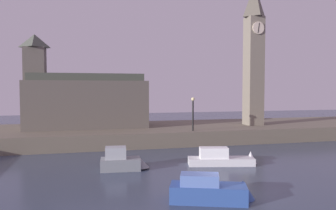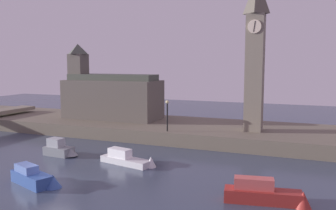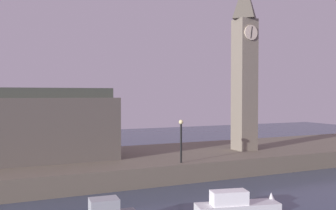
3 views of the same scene
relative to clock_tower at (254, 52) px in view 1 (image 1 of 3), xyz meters
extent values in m
plane|color=#384256|center=(-11.56, -18.59, -10.03)|extent=(120.00, 120.00, 0.00)
cube|color=#6B6051|center=(-11.56, 1.41, -9.28)|extent=(70.00, 12.00, 1.50)
cube|color=slate|center=(0.00, 0.00, -2.25)|extent=(1.85, 1.85, 12.56)
cylinder|color=beige|center=(0.00, -0.98, 2.63)|extent=(1.41, 0.12, 1.41)
cube|color=black|center=(0.00, -1.05, 2.63)|extent=(0.21, 0.04, 1.12)
pyramid|color=#554E43|center=(0.00, 0.00, 5.97)|extent=(2.04, 2.04, 3.89)
cube|color=#5B544C|center=(-18.97, 2.22, -5.98)|extent=(12.82, 5.40, 5.10)
cube|color=#5B544C|center=(-24.32, 2.22, -4.23)|extent=(2.11, 2.11, 8.60)
pyramid|color=#474C42|center=(-24.32, 2.22, 0.77)|extent=(2.32, 2.32, 1.40)
cube|color=#42473D|center=(-18.97, 2.22, -3.03)|extent=(12.18, 3.24, 0.80)
cylinder|color=black|center=(-8.66, -3.68, -7.02)|extent=(0.16, 0.16, 3.02)
sphere|color=#F2E099|center=(-8.66, -3.68, -5.33)|extent=(0.36, 0.36, 0.36)
cube|color=gray|center=(-16.72, -11.83, -9.62)|extent=(2.88, 1.71, 0.82)
cube|color=#A8ADB2|center=(-17.05, -11.83, -8.79)|extent=(1.52, 1.15, 0.83)
cone|color=gray|center=(-15.34, -11.83, -9.58)|extent=(1.44, 1.44, 0.69)
cube|color=silver|center=(-9.21, -12.14, -9.75)|extent=(5.08, 2.37, 0.56)
cube|color=white|center=(-9.80, -12.14, -9.07)|extent=(2.24, 1.37, 0.80)
cone|color=silver|center=(-6.76, -12.14, -9.72)|extent=(1.45, 1.45, 1.23)
cube|color=#2D4C93|center=(-13.05, -19.49, -9.59)|extent=(4.08, 2.60, 0.89)
cube|color=#5B7AC1|center=(-13.51, -19.49, -8.85)|extent=(2.13, 1.56, 0.58)
cone|color=#2D4C93|center=(-11.13, -19.49, -9.54)|extent=(1.59, 1.59, 0.96)
camera|label=1|loc=(-18.92, -34.80, -4.29)|focal=34.85mm
camera|label=2|loc=(5.88, -39.62, -1.08)|focal=38.58mm
camera|label=3|loc=(-22.08, -30.53, -3.13)|focal=41.01mm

